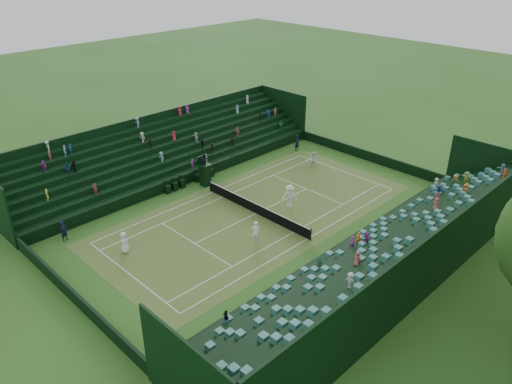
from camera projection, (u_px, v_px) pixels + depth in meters
ground at (256, 214)px, 40.91m from camera, size 160.00×160.00×0.00m
court_surface at (256, 214)px, 40.91m from camera, size 12.97×26.77×0.01m
perimeter_wall_north at (367, 155)px, 50.66m from camera, size 17.17×0.20×1.00m
perimeter_wall_south at (73, 296)px, 30.71m from camera, size 17.17×0.20×1.00m
perimeter_wall_east at (340, 249)px, 35.31m from camera, size 0.20×31.77×1.00m
perimeter_wall_west at (191, 177)px, 46.05m from camera, size 0.20×31.77×1.00m
north_grandstand at (394, 261)px, 32.20m from camera, size 6.60×32.00×4.90m
south_grandstand at (164, 154)px, 48.22m from camera, size 6.60×32.00×4.90m
tennis_net at (256, 208)px, 40.67m from camera, size 11.67×0.10×1.06m
umpire_chair at (205, 172)px, 45.06m from camera, size 0.99×0.99×3.10m
courtside_chairs at (190, 180)px, 45.63m from camera, size 0.51×5.48×1.11m
player_near_west at (124, 242)px, 35.52m from camera, size 0.81×0.53×1.65m
player_near_east at (256, 232)px, 36.70m from camera, size 0.77×0.73×1.77m
player_far_west at (314, 160)px, 48.90m from camera, size 0.89×0.76×1.59m
player_far_east at (290, 196)px, 41.59m from camera, size 1.47×1.36×1.99m
line_judge_north at (297, 143)px, 52.68m from camera, size 0.53×0.72×1.80m
line_judge_south at (64, 231)px, 36.94m from camera, size 0.58×0.70×1.64m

